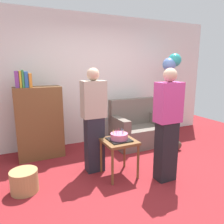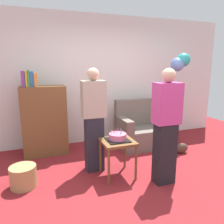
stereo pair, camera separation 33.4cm
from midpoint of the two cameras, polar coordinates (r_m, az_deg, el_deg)
ground_plane at (r=3.28m, az=5.42°, el=-18.21°), size 8.00×8.00×0.00m
wall_back at (r=4.71m, az=-7.17°, el=8.38°), size 6.00×0.10×2.70m
couch at (r=4.60m, az=4.73°, el=-4.46°), size 1.10×0.70×0.96m
bookshelf at (r=4.12m, az=-21.09°, el=-2.36°), size 0.80×0.36×1.59m
side_table at (r=3.26m, az=-1.07°, el=-8.95°), size 0.48×0.48×0.57m
birthday_cake at (r=3.21m, az=-1.08°, el=-6.70°), size 0.32×0.32×0.17m
person_blowing_candles at (r=3.33m, az=-7.70°, el=-2.24°), size 0.36×0.22×1.63m
person_holding_cake at (r=3.09m, az=11.54°, el=-3.51°), size 0.36×0.22×1.63m
wicker_basket at (r=3.28m, az=-25.17°, el=-16.37°), size 0.36×0.36×0.30m
handbag at (r=4.45m, az=14.53°, el=-8.70°), size 0.28×0.14×0.20m
balloon_bunch at (r=4.84m, az=13.71°, el=12.72°), size 0.41×0.31×1.92m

